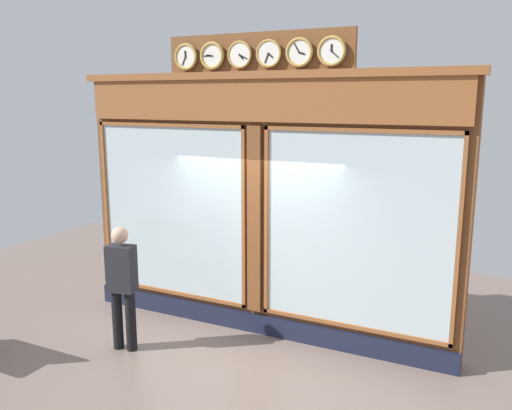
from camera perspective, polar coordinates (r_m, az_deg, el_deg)
The scene contains 2 objects.
shop_facade at distance 7.44m, azimuth 0.43°, elevation 0.15°, with size 5.66×0.42×4.15m.
pedestrian at distance 7.28m, azimuth -14.14°, elevation -8.10°, with size 0.39×0.28×1.69m.
Camera 1 is at (-3.17, 6.44, 3.32)m, focal length 37.35 mm.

